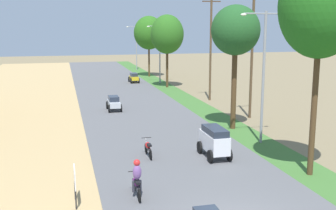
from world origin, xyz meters
name	(u,v)px	position (x,y,z in m)	size (l,w,h in m)	color
street_signboard	(75,179)	(-5.49, 3.64, 1.11)	(0.06, 1.30, 1.50)	#262628
median_tree_nearest	(321,7)	(5.56, 4.39, 7.94)	(3.75, 3.75, 10.27)	#4C351E
median_tree_second	(236,31)	(5.54, 13.84, 6.73)	(3.27, 3.27, 8.42)	#4C351E
median_tree_third	(167,34)	(5.89, 34.09, 6.09)	(3.77, 3.77, 8.26)	#4C351E
median_tree_fourth	(149,33)	(5.94, 44.68, 6.08)	(4.13, 4.13, 8.32)	#4C351E
streetlamp_near	(264,69)	(5.80, 10.08, 4.60)	(3.16, 0.20, 7.88)	gray
streetlamp_mid	(160,50)	(5.80, 37.39, 4.20)	(3.16, 0.20, 7.11)	gray
streetlamp_far	(136,44)	(5.80, 53.91, 4.14)	(3.16, 0.20, 7.00)	gray
utility_pole_near	(252,54)	(8.27, 16.94, 4.97)	(1.80, 0.20, 9.56)	brown
utility_pole_far	(211,47)	(7.90, 25.14, 5.09)	(1.80, 0.20, 9.79)	brown
car_van_white	(214,140)	(2.00, 7.99, 1.02)	(1.19, 2.41, 1.67)	silver
car_sedan_silver	(114,103)	(-1.73, 22.07, 0.74)	(1.10, 2.26, 1.19)	#B7BCC1
car_sedan_yellow	(134,77)	(2.79, 38.82, 0.74)	(1.10, 2.26, 1.19)	gold
motorbike_foreground_rider	(137,179)	(-2.99, 3.74, 0.86)	(0.54, 1.80, 1.66)	black
motorbike_ahead_second	(148,147)	(-1.44, 9.03, 0.57)	(0.54, 1.80, 0.94)	black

